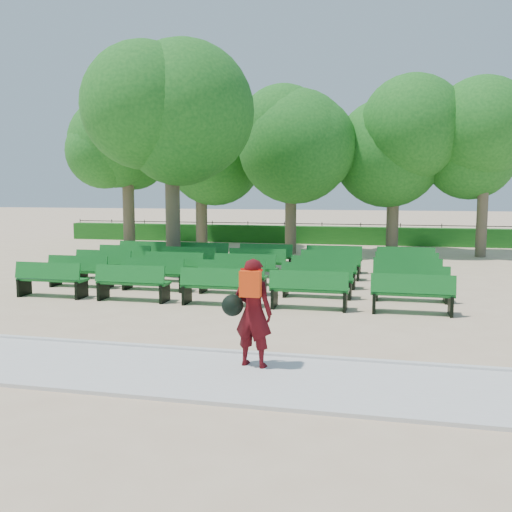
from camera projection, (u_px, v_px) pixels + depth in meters
The scene contains 9 objects.
ground at pixel (230, 289), 16.24m from camera, with size 120.00×120.00×0.00m, color #CBAC87.
paving at pixel (106, 367), 9.07m from camera, with size 30.00×2.20×0.06m, color silver.
curb at pixel (137, 347), 10.18m from camera, with size 30.00×0.12×0.10m, color silver.
hedge at pixel (302, 235), 29.73m from camera, with size 26.00×0.70×0.90m, color #195918.
fence at pixel (303, 243), 30.18m from camera, with size 26.00×0.10×1.02m, color black, non-canonical shape.
tree_line at pixel (289, 251), 25.92m from camera, with size 21.80×6.80×7.04m, color #206B1E, non-canonical shape.
bench_array at pixel (248, 281), 17.06m from camera, with size 1.88×0.65×1.18m.
tree_among at pixel (171, 134), 19.45m from camera, with size 5.03×5.03×6.98m.
person at pixel (251, 311), 8.95m from camera, with size 0.84×0.54×1.72m.
Camera 1 is at (4.30, -15.44, 2.87)m, focal length 40.00 mm.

